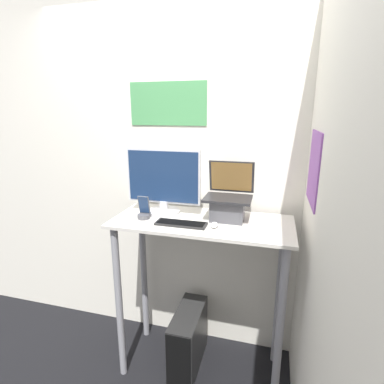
{
  "coord_description": "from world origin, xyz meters",
  "views": [
    {
      "loc": [
        0.41,
        -1.47,
        1.77
      ],
      "look_at": [
        -0.06,
        0.25,
        1.3
      ],
      "focal_mm": 28.0,
      "sensor_mm": 36.0,
      "label": 1
    }
  ],
  "objects_px": {
    "keyboard": "(181,224)",
    "mouse": "(214,225)",
    "monitor": "(163,185)",
    "cell_phone": "(144,213)",
    "computer_tower": "(188,339)",
    "laptop": "(228,204)"
  },
  "relations": [
    {
      "from": "monitor",
      "to": "cell_phone",
      "type": "distance_m",
      "value": 0.23
    },
    {
      "from": "keyboard",
      "to": "cell_phone",
      "type": "bearing_deg",
      "value": 169.71
    },
    {
      "from": "mouse",
      "to": "keyboard",
      "type": "bearing_deg",
      "value": -176.75
    },
    {
      "from": "monitor",
      "to": "mouse",
      "type": "height_order",
      "value": "monitor"
    },
    {
      "from": "laptop",
      "to": "monitor",
      "type": "xyz_separation_m",
      "value": [
        -0.43,
        0.01,
        0.09
      ]
    },
    {
      "from": "monitor",
      "to": "mouse",
      "type": "xyz_separation_m",
      "value": [
        0.38,
        -0.17,
        -0.18
      ]
    },
    {
      "from": "mouse",
      "to": "computer_tower",
      "type": "distance_m",
      "value": 0.94
    },
    {
      "from": "mouse",
      "to": "cell_phone",
      "type": "bearing_deg",
      "value": 175.53
    },
    {
      "from": "laptop",
      "to": "monitor",
      "type": "distance_m",
      "value": 0.44
    },
    {
      "from": "monitor",
      "to": "cell_phone",
      "type": "xyz_separation_m",
      "value": [
        -0.09,
        -0.14,
        -0.16
      ]
    },
    {
      "from": "keyboard",
      "to": "mouse",
      "type": "distance_m",
      "value": 0.2
    },
    {
      "from": "keyboard",
      "to": "laptop",
      "type": "bearing_deg",
      "value": 34.08
    },
    {
      "from": "laptop",
      "to": "cell_phone",
      "type": "height_order",
      "value": "laptop"
    },
    {
      "from": "monitor",
      "to": "computer_tower",
      "type": "height_order",
      "value": "monitor"
    },
    {
      "from": "monitor",
      "to": "keyboard",
      "type": "height_order",
      "value": "monitor"
    },
    {
      "from": "monitor",
      "to": "cell_phone",
      "type": "height_order",
      "value": "monitor"
    },
    {
      "from": "keyboard",
      "to": "mouse",
      "type": "relative_size",
      "value": 4.59
    },
    {
      "from": "mouse",
      "to": "cell_phone",
      "type": "distance_m",
      "value": 0.47
    },
    {
      "from": "cell_phone",
      "to": "keyboard",
      "type": "bearing_deg",
      "value": -10.29
    },
    {
      "from": "mouse",
      "to": "computer_tower",
      "type": "bearing_deg",
      "value": 154.06
    },
    {
      "from": "computer_tower",
      "to": "keyboard",
      "type": "bearing_deg",
      "value": -96.3
    },
    {
      "from": "mouse",
      "to": "computer_tower",
      "type": "height_order",
      "value": "mouse"
    }
  ]
}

